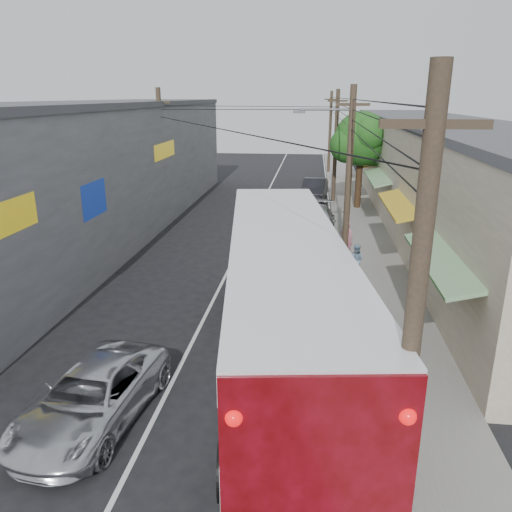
{
  "coord_description": "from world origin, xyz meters",
  "views": [
    {
      "loc": [
        3.67,
        -8.8,
        7.55
      ],
      "look_at": [
        1.6,
        9.3,
        1.68
      ],
      "focal_mm": 35.0,
      "sensor_mm": 36.0,
      "label": 1
    }
  ],
  "objects_px": {
    "coach_bus": "(284,300)",
    "parked_suv": "(314,223)",
    "parked_car_far": "(314,190)",
    "pedestrian_far": "(356,260)",
    "parked_car_mid": "(314,212)",
    "pedestrian_near": "(347,238)",
    "jeepney": "(92,397)"
  },
  "relations": [
    {
      "from": "pedestrian_far",
      "to": "parked_car_mid",
      "type": "bearing_deg",
      "value": -60.06
    },
    {
      "from": "coach_bus",
      "to": "pedestrian_far",
      "type": "bearing_deg",
      "value": 63.72
    },
    {
      "from": "jeepney",
      "to": "pedestrian_near",
      "type": "distance_m",
      "value": 15.45
    },
    {
      "from": "parked_car_mid",
      "to": "pedestrian_near",
      "type": "height_order",
      "value": "pedestrian_near"
    },
    {
      "from": "parked_suv",
      "to": "parked_car_far",
      "type": "xyz_separation_m",
      "value": [
        0.0,
        10.8,
        -0.06
      ]
    },
    {
      "from": "pedestrian_far",
      "to": "coach_bus",
      "type": "bearing_deg",
      "value": 89.83
    },
    {
      "from": "coach_bus",
      "to": "parked_suv",
      "type": "distance_m",
      "value": 13.96
    },
    {
      "from": "coach_bus",
      "to": "parked_car_far",
      "type": "height_order",
      "value": "coach_bus"
    },
    {
      "from": "jeepney",
      "to": "parked_car_mid",
      "type": "bearing_deg",
      "value": 82.15
    },
    {
      "from": "parked_suv",
      "to": "parked_car_mid",
      "type": "height_order",
      "value": "parked_suv"
    },
    {
      "from": "coach_bus",
      "to": "parked_car_far",
      "type": "xyz_separation_m",
      "value": [
        0.82,
        24.68,
        -1.28
      ]
    },
    {
      "from": "jeepney",
      "to": "parked_suv",
      "type": "relative_size",
      "value": 0.84
    },
    {
      "from": "pedestrian_far",
      "to": "parked_suv",
      "type": "bearing_deg",
      "value": -54.75
    },
    {
      "from": "parked_suv",
      "to": "parked_car_mid",
      "type": "distance_m",
      "value": 3.03
    },
    {
      "from": "coach_bus",
      "to": "parked_suv",
      "type": "bearing_deg",
      "value": 79.2
    },
    {
      "from": "jeepney",
      "to": "parked_car_mid",
      "type": "relative_size",
      "value": 1.03
    },
    {
      "from": "parked_car_mid",
      "to": "parked_suv",
      "type": "bearing_deg",
      "value": -89.52
    },
    {
      "from": "pedestrian_near",
      "to": "pedestrian_far",
      "type": "bearing_deg",
      "value": 115.19
    },
    {
      "from": "coach_bus",
      "to": "jeepney",
      "type": "distance_m",
      "value": 5.56
    },
    {
      "from": "jeepney",
      "to": "pedestrian_far",
      "type": "xyz_separation_m",
      "value": [
        7.03,
        10.86,
        0.15
      ]
    },
    {
      "from": "jeepney",
      "to": "parked_car_far",
      "type": "distance_m",
      "value": 28.28
    },
    {
      "from": "coach_bus",
      "to": "pedestrian_near",
      "type": "relative_size",
      "value": 8.57
    },
    {
      "from": "parked_car_mid",
      "to": "coach_bus",
      "type": "bearing_deg",
      "value": -92.25
    },
    {
      "from": "parked_car_far",
      "to": "parked_suv",
      "type": "bearing_deg",
      "value": -83.76
    },
    {
      "from": "parked_car_mid",
      "to": "pedestrian_far",
      "type": "distance_m",
      "value": 9.35
    },
    {
      "from": "coach_bus",
      "to": "pedestrian_near",
      "type": "xyz_separation_m",
      "value": [
        2.42,
        10.75,
        -1.13
      ]
    },
    {
      "from": "parked_suv",
      "to": "pedestrian_far",
      "type": "relative_size",
      "value": 4.14
    },
    {
      "from": "parked_suv",
      "to": "parked_car_far",
      "type": "relative_size",
      "value": 1.22
    },
    {
      "from": "jeepney",
      "to": "parked_car_far",
      "type": "xyz_separation_m",
      "value": [
        5.2,
        27.8,
        0.11
      ]
    },
    {
      "from": "jeepney",
      "to": "parked_car_far",
      "type": "relative_size",
      "value": 1.02
    },
    {
      "from": "jeepney",
      "to": "parked_suv",
      "type": "xyz_separation_m",
      "value": [
        5.2,
        17.0,
        0.17
      ]
    },
    {
      "from": "pedestrian_near",
      "to": "parked_suv",
      "type": "bearing_deg",
      "value": -42.11
    }
  ]
}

